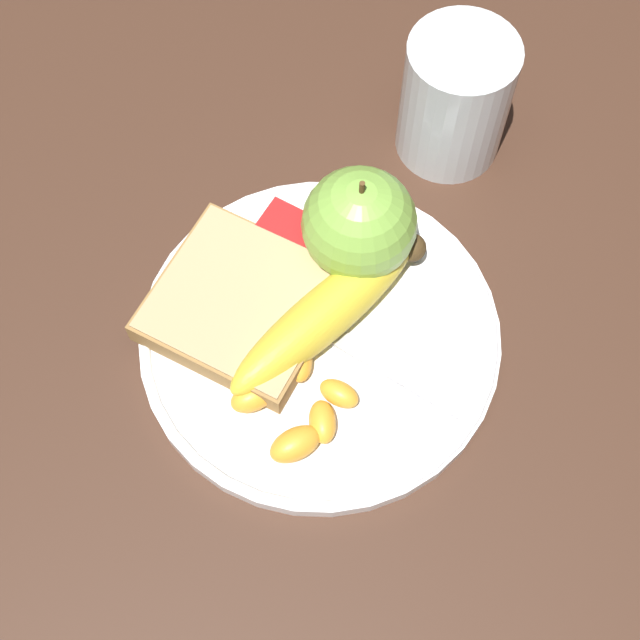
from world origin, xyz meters
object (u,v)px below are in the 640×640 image
(apple, at_px, (359,224))
(jam_packet, at_px, (288,235))
(juice_glass, at_px, (460,104))
(plate, at_px, (320,335))
(fork, at_px, (326,323))
(bread_slice, at_px, (243,304))
(banana, at_px, (335,314))

(apple, distance_m, jam_packet, 0.06)
(juice_glass, height_order, jam_packet, juice_glass)
(plate, relative_size, fork, 1.31)
(plate, xyz_separation_m, apple, (-0.01, 0.07, 0.04))
(bread_slice, relative_size, fork, 0.64)
(juice_glass, xyz_separation_m, fork, (-0.00, -0.19, -0.03))
(apple, xyz_separation_m, banana, (0.01, -0.06, -0.02))
(plate, relative_size, banana, 1.46)
(juice_glass, distance_m, bread_slice, 0.21)
(bread_slice, bearing_deg, apple, 60.66)
(apple, distance_m, bread_slice, 0.09)
(banana, distance_m, fork, 0.02)
(banana, height_order, bread_slice, banana)
(plate, bearing_deg, fork, 87.16)
(bread_slice, bearing_deg, fork, 20.09)
(fork, bearing_deg, bread_slice, 23.32)
(bread_slice, distance_m, fork, 0.06)
(apple, bearing_deg, bread_slice, -119.34)
(apple, xyz_separation_m, bread_slice, (-0.04, -0.08, -0.03))
(fork, bearing_deg, banana, -154.55)
(plate, bearing_deg, jam_packet, 137.54)
(fork, relative_size, jam_packet, 4.51)
(bread_slice, bearing_deg, banana, 20.29)
(banana, xyz_separation_m, fork, (-0.01, -0.00, -0.02))
(plate, height_order, jam_packet, jam_packet)
(juice_glass, distance_m, apple, 0.13)
(fork, bearing_deg, juice_glass, -87.96)
(fork, bearing_deg, plate, 90.40)
(apple, xyz_separation_m, jam_packet, (-0.05, -0.02, -0.03))
(apple, distance_m, banana, 0.06)
(plate, relative_size, jam_packet, 5.91)
(jam_packet, bearing_deg, apple, 20.25)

